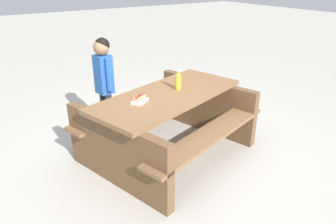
{
  "coord_description": "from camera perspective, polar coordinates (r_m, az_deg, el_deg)",
  "views": [
    {
      "loc": [
        1.78,
        2.65,
        1.97
      ],
      "look_at": [
        0.0,
        0.0,
        0.52
      ],
      "focal_mm": 33.28,
      "sensor_mm": 36.0,
      "label": 1
    }
  ],
  "objects": [
    {
      "name": "soda_bottle",
      "position": [
        3.5,
        1.88,
        5.79
      ],
      "size": [
        0.06,
        0.06,
        0.23
      ],
      "color": "yellow",
      "rests_on": "picnic_table"
    },
    {
      "name": "hotdog_tray",
      "position": [
        3.18,
        -5.22,
        2.28
      ],
      "size": [
        0.21,
        0.19,
        0.08
      ],
      "color": "white",
      "rests_on": "picnic_table"
    },
    {
      "name": "child_in_coat",
      "position": [
        3.95,
        -11.68,
        6.7
      ],
      "size": [
        0.21,
        0.31,
        1.26
      ],
      "color": "#262633",
      "rests_on": "ground"
    },
    {
      "name": "picnic_table",
      "position": [
        3.54,
        -0.0,
        -1.18
      ],
      "size": [
        2.11,
        1.84,
        0.75
      ],
      "color": "brown",
      "rests_on": "ground"
    },
    {
      "name": "ground_plane",
      "position": [
        3.75,
        -0.0,
        -7.33
      ],
      "size": [
        30.0,
        30.0,
        0.0
      ],
      "primitive_type": "plane",
      "color": "#B7B2A8",
      "rests_on": "ground"
    }
  ]
}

